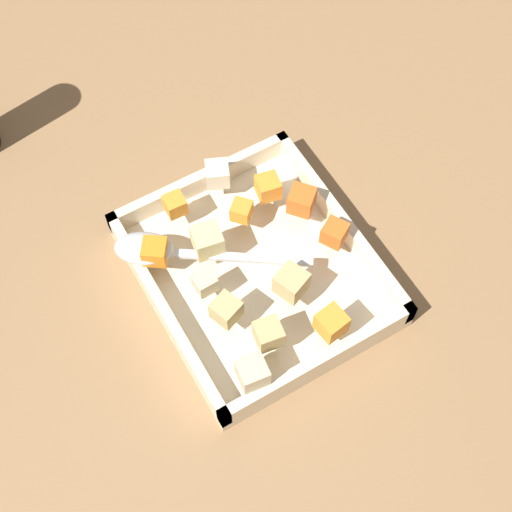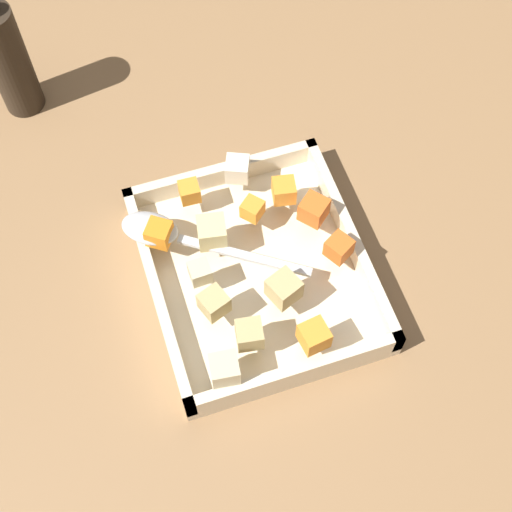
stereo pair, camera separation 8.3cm
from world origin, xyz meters
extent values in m
plane|color=#936D47|center=(0.00, 0.00, 0.00)|extent=(4.00, 4.00, 0.00)
cube|color=beige|center=(0.02, -0.02, 0.01)|extent=(0.28, 0.25, 0.01)
cube|color=beige|center=(0.02, -0.13, 0.03)|extent=(0.28, 0.01, 0.03)
cube|color=beige|center=(0.02, 0.10, 0.03)|extent=(0.28, 0.01, 0.03)
cube|color=beige|center=(-0.12, -0.02, 0.03)|extent=(0.01, 0.25, 0.03)
cube|color=beige|center=(0.15, -0.02, 0.03)|extent=(0.01, 0.25, 0.03)
cube|color=orange|center=(-0.04, -0.11, 0.06)|extent=(0.04, 0.04, 0.03)
cube|color=orange|center=(-0.04, 0.00, 0.06)|extent=(0.03, 0.03, 0.02)
cube|color=orange|center=(-0.02, 0.07, 0.06)|extent=(0.04, 0.04, 0.03)
cube|color=orange|center=(0.04, 0.08, 0.06)|extent=(0.04, 0.04, 0.03)
cube|color=orange|center=(-0.06, 0.04, 0.06)|extent=(0.03, 0.03, 0.03)
cube|color=orange|center=(-0.09, -0.06, 0.06)|extent=(0.02, 0.02, 0.02)
cube|color=orange|center=(0.13, 0.01, 0.06)|extent=(0.03, 0.03, 0.03)
cube|color=tan|center=(0.11, -0.05, 0.06)|extent=(0.03, 0.03, 0.03)
cube|color=tan|center=(0.06, -0.08, 0.06)|extent=(0.04, 0.04, 0.03)
cube|color=beige|center=(0.02, -0.08, 0.06)|extent=(0.02, 0.02, 0.02)
cube|color=beige|center=(0.13, -0.09, 0.06)|extent=(0.03, 0.03, 0.03)
cube|color=tan|center=(0.07, 0.00, 0.06)|extent=(0.04, 0.04, 0.03)
cube|color=#E0CC89|center=(-0.03, -0.05, 0.06)|extent=(0.04, 0.04, 0.03)
cube|color=silver|center=(-0.10, 0.00, 0.06)|extent=(0.04, 0.04, 0.03)
ellipsoid|color=silver|center=(-0.06, -0.12, 0.05)|extent=(0.07, 0.08, 0.02)
cube|color=silver|center=(0.01, -0.03, 0.05)|extent=(0.10, 0.14, 0.01)
camera|label=1|loc=(0.36, -0.21, 0.78)|focal=51.68mm
camera|label=2|loc=(0.39, -0.14, 0.78)|focal=51.68mm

